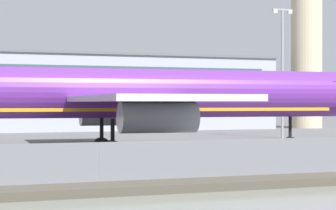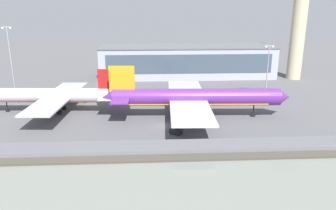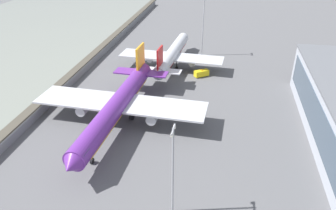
% 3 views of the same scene
% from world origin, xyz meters
% --- Properties ---
extents(ground_plane, '(500.00, 500.00, 0.00)m').
position_xyz_m(ground_plane, '(0.00, 0.00, 0.00)').
color(ground_plane, '#565659').
extents(shoreline_seawall, '(320.00, 3.00, 0.50)m').
position_xyz_m(shoreline_seawall, '(0.00, -20.50, 0.25)').
color(shoreline_seawall, '#474238').
rests_on(shoreline_seawall, ground).
extents(perimeter_fence, '(280.00, 0.10, 2.60)m').
position_xyz_m(perimeter_fence, '(0.00, -16.00, 1.30)').
color(perimeter_fence, slate).
rests_on(perimeter_fence, ground).
extents(cargo_jet_purple, '(54.32, 46.75, 15.24)m').
position_xyz_m(cargo_jet_purple, '(9.02, 7.07, 5.82)').
color(cargo_jet_purple, '#602889').
rests_on(cargo_jet_purple, ground).
extents(passenger_jet_silver, '(45.16, 38.69, 13.41)m').
position_xyz_m(passenger_jet_silver, '(-32.80, 14.23, 5.12)').
color(passenger_jet_silver, silver).
rests_on(passenger_jet_silver, ground).
extents(baggage_tug, '(3.56, 3.05, 1.80)m').
position_xyz_m(baggage_tug, '(2.91, -6.21, 0.81)').
color(baggage_tug, '#1E2328').
rests_on(baggage_tug, ground).
extents(ops_van, '(4.77, 5.43, 2.48)m').
position_xyz_m(ops_van, '(-26.43, 26.11, 1.28)').
color(ops_van, yellow).
rests_on(ops_van, ground).
extents(control_tower, '(12.45, 12.45, 47.64)m').
position_xyz_m(control_tower, '(61.41, 58.82, 27.22)').
color(control_tower, '#C6B793').
rests_on(control_tower, ground).
extents(terminal_building, '(78.92, 21.86, 14.12)m').
position_xyz_m(terminal_building, '(13.79, 66.75, 7.07)').
color(terminal_building, '#9EA3AD').
rests_on(terminal_building, ground).
extents(apron_light_mast_apron_west, '(3.20, 0.40, 18.66)m').
position_xyz_m(apron_light_mast_apron_west, '(37.38, 26.58, 10.58)').
color(apron_light_mast_apron_west, '#93969B').
rests_on(apron_light_mast_apron_west, ground).
extents(apron_light_mast_apron_east, '(3.20, 0.40, 25.28)m').
position_xyz_m(apron_light_mast_apron_east, '(-47.97, 24.03, 13.96)').
color(apron_light_mast_apron_east, '#93969B').
rests_on(apron_light_mast_apron_east, ground).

